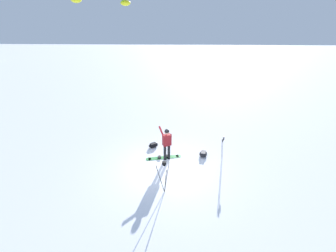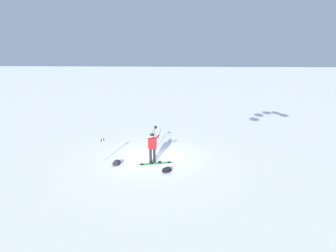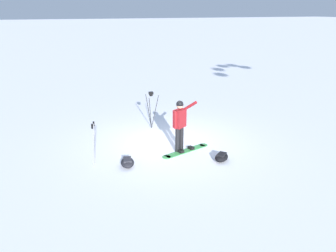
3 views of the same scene
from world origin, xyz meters
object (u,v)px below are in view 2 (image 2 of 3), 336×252
camera_tripod (156,132)px  gear_bag_small (117,163)px  snowboarder (152,145)px  snowboard (156,163)px  ski_poles (103,147)px  gear_bag_large (167,170)px

camera_tripod → gear_bag_small: 3.52m
snowboarder → snowboard: snowboarder is taller
ski_poles → snowboard: bearing=88.9°
snowboarder → gear_bag_large: snowboarder is taller
gear_bag_large → ski_poles: size_ratio=0.50×
snowboard → ski_poles: (-0.05, -2.91, 0.83)m
gear_bag_large → ski_poles: (-1.11, -3.63, 0.73)m
snowboarder → gear_bag_small: 2.14m
snowboarder → ski_poles: (0.06, -2.73, -0.18)m
gear_bag_small → snowboard: bearing=100.9°
gear_bag_small → snowboarder: bearing=105.2°
snowboarder → gear_bag_large: size_ratio=2.60×
ski_poles → gear_bag_large: bearing=72.9°
gear_bag_large → gear_bag_small: size_ratio=0.98×
camera_tripod → ski_poles: size_ratio=1.10×
snowboarder → gear_bag_large: (1.17, 0.90, -0.91)m
snowboard → gear_bag_large: size_ratio=2.69×
snowboard → ski_poles: size_ratio=1.35×
snowboard → camera_tripod: (-2.55, -0.34, 1.00)m
gear_bag_large → ski_poles: 3.86m
camera_tripod → ski_poles: bearing=-45.8°
camera_tripod → ski_poles: 3.58m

